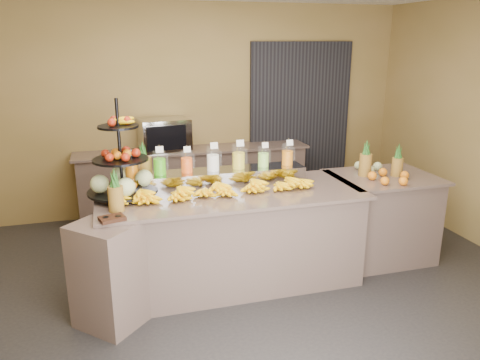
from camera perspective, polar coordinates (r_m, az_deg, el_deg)
name	(u,v)px	position (r m, az deg, el deg)	size (l,w,h in m)	color
ground	(240,296)	(4.54, 0.06, -13.90)	(6.00, 6.00, 0.00)	black
room_envelope	(237,86)	(4.74, -0.39, 11.42)	(6.04, 5.02, 2.82)	olive
buffet_counter	(221,241)	(4.52, -2.28, -7.39)	(2.75, 1.25, 0.93)	gray
right_counter	(380,217)	(5.33, 16.73, -4.30)	(1.08, 0.88, 0.93)	gray
back_ledge	(195,182)	(6.37, -5.54, -0.24)	(3.10, 0.55, 0.93)	gray
pitcher_tray	(213,178)	(4.63, -3.27, 0.29)	(1.85, 0.30, 0.15)	gray
juice_pitcher_orange_a	(132,167)	(4.49, -13.07, 1.58)	(0.11, 0.12, 0.28)	silver
juice_pitcher_green	(160,164)	(4.50, -9.78, 1.91)	(0.12, 0.13, 0.30)	silver
juice_pitcher_orange_b	(187,163)	(4.54, -6.51, 2.08)	(0.11, 0.12, 0.28)	silver
juice_pitcher_milk	(213,160)	(4.58, -3.31, 2.41)	(0.13, 0.13, 0.30)	silver
juice_pitcher_lemon	(239,158)	(4.64, -0.18, 2.68)	(0.13, 0.13, 0.31)	silver
juice_pitcher_lime	(263,158)	(4.72, 2.86, 2.71)	(0.11, 0.12, 0.27)	silver
juice_pitcher_orange_c	(287,156)	(4.81, 5.80, 2.95)	(0.12, 0.12, 0.28)	silver
banana_heap	(216,188)	(4.33, -2.94, -0.93)	(1.96, 0.18, 0.16)	#FFB80C
fruit_stand	(126,172)	(4.38, -13.69, 0.96)	(0.77, 0.77, 0.90)	black
condiment_caddy	(112,218)	(3.87, -15.33, -4.54)	(0.19, 0.15, 0.03)	#32180E
pineapple_left_a	(116,195)	(4.03, -14.92, -1.83)	(0.13, 0.13, 0.38)	brown
pineapple_left_b	(144,170)	(4.62, -11.65, 1.26)	(0.16, 0.16, 0.46)	brown
right_fruit_pile	(384,171)	(5.07, 17.20, 1.01)	(0.44, 0.42, 0.23)	brown
oven_warmer	(164,135)	(6.16, -9.20, 5.47)	(0.62, 0.44, 0.42)	gray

